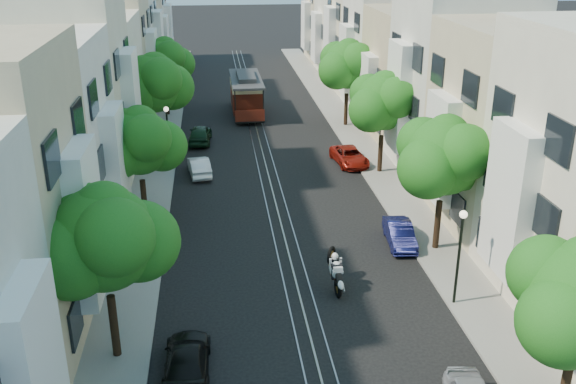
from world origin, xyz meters
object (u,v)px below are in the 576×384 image
object	(u,v)px
tree_e_d	(348,66)
parked_car_e_far	(349,156)
tree_w_d	(165,61)
parked_car_e_mid	(400,234)
parked_car_w_far	(200,134)
tree_e_b	(445,158)
lamp_west	(168,129)
sportbike_rider	(335,270)
tree_w_c	(155,84)
parked_car_w_near	(187,360)
parked_car_w_mid	(199,166)
lamp_east	(460,243)
tree_e_c	(384,103)
cable_car	(246,92)
tree_w_a	(106,241)
tree_w_b	(140,144)

from	to	relation	value
tree_e_d	parked_car_e_far	bearing A→B (deg)	-100.32
tree_w_d	parked_car_e_far	xyz separation A→B (m)	(12.74, -14.12, -4.04)
parked_car_e_mid	parked_car_w_far	bearing A→B (deg)	123.69
tree_e_b	parked_car_e_mid	distance (m)	4.55
tree_e_d	parked_car_e_mid	size ratio (longest dim) A/B	1.99
lamp_west	sportbike_rider	bearing A→B (deg)	-63.93
sportbike_rider	parked_car_e_far	distance (m)	16.50
tree_w_c	parked_car_w_near	bearing A→B (deg)	-84.06
parked_car_w_near	parked_car_w_mid	world-z (taller)	parked_car_w_mid
tree_e_b	parked_car_w_near	distance (m)	15.04
parked_car_w_far	tree_w_c	bearing A→B (deg)	49.76
tree_w_c	lamp_east	distance (m)	25.01
tree_e_d	lamp_west	xyz separation A→B (m)	(-13.56, -8.98, -2.02)
parked_car_w_near	tree_e_c	bearing A→B (deg)	-120.35
lamp_west	tree_e_b	bearing A→B (deg)	-43.85
tree_e_c	cable_car	xyz separation A→B (m)	(-7.76, 15.73, -2.73)
lamp_east	parked_car_e_far	bearing A→B (deg)	92.25
sportbike_rider	lamp_west	bearing A→B (deg)	113.88
parked_car_w_mid	sportbike_rider	bearing A→B (deg)	103.85
tree_w_a	parked_car_w_mid	distance (m)	19.61
tree_w_a	tree_w_d	xyz separation A→B (m)	(-0.00, 34.00, -0.13)
parked_car_e_mid	tree_e_d	bearing A→B (deg)	90.25
tree_e_d	parked_car_w_far	world-z (taller)	tree_e_d
tree_e_b	tree_w_c	size ratio (longest dim) A/B	0.94
tree_e_d	tree_w_b	xyz separation A→B (m)	(-14.40, -17.00, -0.47)
tree_e_d	cable_car	distance (m)	9.57
lamp_east	sportbike_rider	distance (m)	5.39
tree_w_c	cable_car	bearing A→B (deg)	58.25
tree_e_d	parked_car_e_mid	world-z (taller)	tree_e_d
sportbike_rider	parked_car_w_far	bearing A→B (deg)	103.08
tree_e_b	parked_car_w_far	world-z (taller)	tree_e_b
tree_w_d	lamp_east	distance (m)	34.73
tree_e_c	cable_car	distance (m)	17.75
tree_w_c	parked_car_e_mid	bearing A→B (deg)	-50.07
tree_e_d	lamp_west	world-z (taller)	tree_e_d
lamp_east	cable_car	xyz separation A→B (m)	(-6.80, 31.70, -0.97)
parked_car_e_mid	parked_car_w_far	size ratio (longest dim) A/B	0.88
tree_w_a	lamp_east	size ratio (longest dim) A/B	1.61
sportbike_rider	parked_car_w_far	size ratio (longest dim) A/B	0.58
tree_e_c	sportbike_rider	size ratio (longest dim) A/B	2.88
tree_e_c	cable_car	size ratio (longest dim) A/B	0.79
lamp_east	lamp_west	bearing A→B (deg)	124.99
tree_w_a	parked_car_w_far	bearing A→B (deg)	83.95
tree_e_c	parked_car_w_near	bearing A→B (deg)	-121.71
tree_w_a	cable_car	xyz separation A→B (m)	(6.64, 33.73, -2.86)
tree_e_d	tree_w_b	world-z (taller)	tree_e_d
sportbike_rider	parked_car_w_far	world-z (taller)	sportbike_rider
tree_w_a	tree_w_b	size ratio (longest dim) A/B	1.07
parked_car_e_far	tree_w_a	bearing A→B (deg)	-129.21
tree_e_d	lamp_west	distance (m)	16.39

